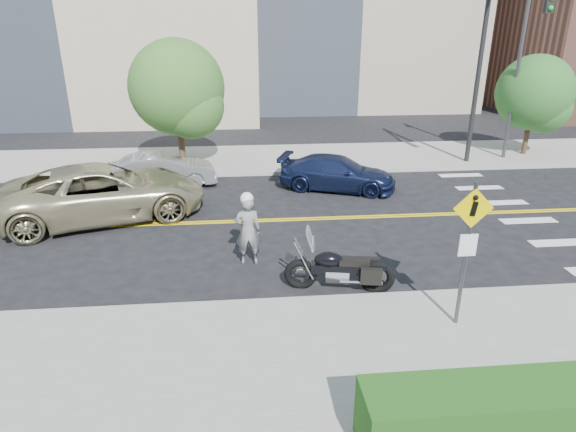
% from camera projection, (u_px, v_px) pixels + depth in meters
% --- Properties ---
extents(ground_plane, '(120.00, 120.00, 0.00)m').
position_uv_depth(ground_plane, '(246.00, 221.00, 15.35)').
color(ground_plane, black).
rests_on(ground_plane, ground).
extents(sidewalk_near, '(60.00, 5.00, 0.15)m').
position_uv_depth(sidewalk_near, '(251.00, 378.00, 8.37)').
color(sidewalk_near, '#9E9B91').
rests_on(sidewalk_near, ground_plane).
extents(sidewalk_far, '(60.00, 5.00, 0.15)m').
position_uv_depth(sidewalk_far, '(244.00, 159.00, 22.28)').
color(sidewalk_far, '#9E9B91').
rests_on(sidewalk_far, ground_plane).
extents(lamp_post, '(0.16, 0.16, 8.00)m').
position_uv_depth(lamp_post, '(518.00, 67.00, 20.89)').
color(lamp_post, '#4C4C51').
rests_on(lamp_post, sidewalk_far).
extents(traffic_light, '(0.28, 4.50, 7.00)m').
position_uv_depth(traffic_light, '(492.00, 57.00, 19.21)').
color(traffic_light, black).
rests_on(traffic_light, sidewalk_far).
extents(pedestrian_sign, '(0.78, 0.08, 3.00)m').
position_uv_depth(pedestrian_sign, '(468.00, 242.00, 9.15)').
color(pedestrian_sign, '#4C4C51').
rests_on(pedestrian_sign, sidewalk_near).
extents(motorcyclist, '(0.67, 0.44, 1.96)m').
position_uv_depth(motorcyclist, '(248.00, 229.00, 12.26)').
color(motorcyclist, '#A5A5A9').
rests_on(motorcyclist, ground).
extents(motorcycle, '(2.58, 1.18, 1.51)m').
position_uv_depth(motorcycle, '(340.00, 260.00, 11.10)').
color(motorcycle, black).
rests_on(motorcycle, ground).
extents(suv, '(6.89, 4.70, 1.75)m').
position_uv_depth(suv, '(104.00, 192.00, 15.31)').
color(suv, tan).
rests_on(suv, ground).
extents(parked_car_silver, '(4.25, 2.16, 1.34)m').
position_uv_depth(parked_car_silver, '(162.00, 171.00, 18.38)').
color(parked_car_silver, '#95989C').
rests_on(parked_car_silver, ground).
extents(parked_car_blue, '(4.72, 3.15, 1.27)m').
position_uv_depth(parked_car_blue, '(337.00, 173.00, 18.18)').
color(parked_car_blue, '#162044').
rests_on(parked_car_blue, ground).
extents(tree_far_a, '(3.97, 3.97, 5.42)m').
position_uv_depth(tree_far_a, '(177.00, 88.00, 20.05)').
color(tree_far_a, '#382619').
rests_on(tree_far_a, ground).
extents(tree_far_b, '(3.40, 3.40, 4.69)m').
position_uv_depth(tree_far_b, '(534.00, 93.00, 21.96)').
color(tree_far_b, '#382619').
rests_on(tree_far_b, ground).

